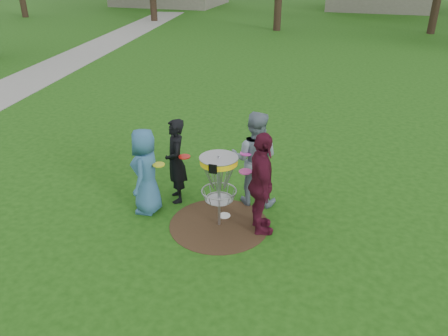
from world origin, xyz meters
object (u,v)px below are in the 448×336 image
(disc_golf_basket, at_px, (219,175))
(player_grey, at_px, (254,159))
(player_maroon, at_px, (261,184))
(player_blue, at_px, (146,171))
(player_black, at_px, (176,161))

(disc_golf_basket, bearing_deg, player_grey, 68.15)
(player_maroon, bearing_deg, player_blue, 67.55)
(player_blue, relative_size, disc_golf_basket, 1.19)
(player_grey, xyz_separation_m, player_maroon, (0.34, -0.94, -0.01))
(player_grey, relative_size, player_maroon, 1.01)
(player_blue, xyz_separation_m, player_grey, (1.83, 0.88, 0.11))
(player_blue, xyz_separation_m, player_black, (0.37, 0.53, 0.02))
(player_black, distance_m, player_maroon, 1.89)
(player_grey, distance_m, player_maroon, 1.00)
(player_grey, bearing_deg, player_maroon, 107.39)
(player_black, height_order, player_grey, player_grey)
(player_grey, height_order, player_maroon, player_grey)
(player_maroon, height_order, disc_golf_basket, player_maroon)
(player_black, height_order, player_maroon, player_maroon)
(player_maroon, bearing_deg, disc_golf_basket, 72.38)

